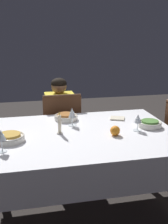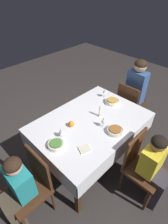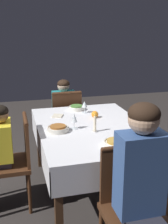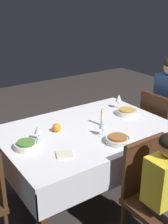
{
  "view_description": "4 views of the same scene",
  "coord_description": "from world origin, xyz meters",
  "views": [
    {
      "loc": [
        0.4,
        1.99,
        1.49
      ],
      "look_at": [
        -0.05,
        -0.08,
        0.87
      ],
      "focal_mm": 45.0,
      "sensor_mm": 36.0,
      "label": 1
    },
    {
      "loc": [
        -1.28,
        -1.15,
        2.24
      ],
      "look_at": [
        -0.06,
        0.06,
        0.87
      ],
      "focal_mm": 28.0,
      "sensor_mm": 36.0,
      "label": 2
    },
    {
      "loc": [
        2.51,
        -0.74,
        1.66
      ],
      "look_at": [
        0.02,
        -0.08,
        0.88
      ],
      "focal_mm": 45.0,
      "sensor_mm": 36.0,
      "label": 3
    },
    {
      "loc": [
        -1.3,
        -1.84,
        1.79
      ],
      "look_at": [
        0.01,
        0.06,
        0.86
      ],
      "focal_mm": 45.0,
      "sensor_mm": 36.0,
      "label": 4
    }
  ],
  "objects": [
    {
      "name": "ground_plane",
      "position": [
        0.0,
        0.0,
        0.0
      ],
      "size": [
        8.0,
        8.0,
        0.0
      ],
      "primitive_type": "plane",
      "color": "#332D2B"
    },
    {
      "name": "dining_table",
      "position": [
        0.0,
        0.0,
        0.64
      ],
      "size": [
        1.5,
        1.06,
        0.72
      ],
      "color": "silver",
      "rests_on": "ground_plane"
    },
    {
      "name": "chair_east",
      "position": [
        0.98,
        -0.0,
        0.49
      ],
      "size": [
        0.41,
        0.41,
        0.88
      ],
      "rotation": [
        0.0,
        0.0,
        1.57
      ],
      "color": "#472816",
      "rests_on": "ground_plane"
    },
    {
      "name": "chair_south",
      "position": [
        0.05,
        -0.76,
        0.49
      ],
      "size": [
        0.41,
        0.41,
        0.88
      ],
      "color": "#472816",
      "rests_on": "ground_plane"
    },
    {
      "name": "bowl_east",
      "position": [
        0.53,
        0.05,
        0.75
      ],
      "size": [
        0.21,
        0.21,
        0.06
      ],
      "color": "silver",
      "rests_on": "dining_table"
    },
    {
      "name": "wine_glass_east",
      "position": [
        0.57,
        0.23,
        0.83
      ],
      "size": [
        0.06,
        0.06,
        0.15
      ],
      "color": "white",
      "rests_on": "dining_table"
    },
    {
      "name": "bowl_south",
      "position": [
        0.06,
        -0.35,
        0.75
      ],
      "size": [
        0.2,
        0.2,
        0.06
      ],
      "color": "silver",
      "rests_on": "dining_table"
    },
    {
      "name": "wine_glass_south",
      "position": [
        0.03,
        -0.19,
        0.83
      ],
      "size": [
        0.07,
        0.07,
        0.16
      ],
      "color": "white",
      "rests_on": "dining_table"
    },
    {
      "name": "bowl_west",
      "position": [
        -0.58,
        -0.01,
        0.75
      ],
      "size": [
        0.19,
        0.19,
        0.06
      ],
      "color": "silver",
      "rests_on": "dining_table"
    },
    {
      "name": "wine_glass_west",
      "position": [
        -0.45,
        0.04,
        0.81
      ],
      "size": [
        0.07,
        0.07,
        0.13
      ],
      "color": "white",
      "rests_on": "dining_table"
    },
    {
      "name": "candle_centerpiece",
      "position": [
        0.16,
        -0.02,
        0.79
      ],
      "size": [
        0.05,
        0.05,
        0.17
      ],
      "color": "beige",
      "rests_on": "dining_table"
    },
    {
      "name": "orange_fruit",
      "position": [
        -0.25,
        0.11,
        0.76
      ],
      "size": [
        0.07,
        0.07,
        0.07
      ],
      "primitive_type": "sphere",
      "color": "orange",
      "rests_on": "dining_table"
    },
    {
      "name": "napkin_red_folded",
      "position": [
        -0.39,
        -0.27,
        0.73
      ],
      "size": [
        0.15,
        0.14,
        0.01
      ],
      "rotation": [
        0.0,
        0.0,
        -0.39
      ],
      "color": "beige",
      "rests_on": "dining_table"
    }
  ]
}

